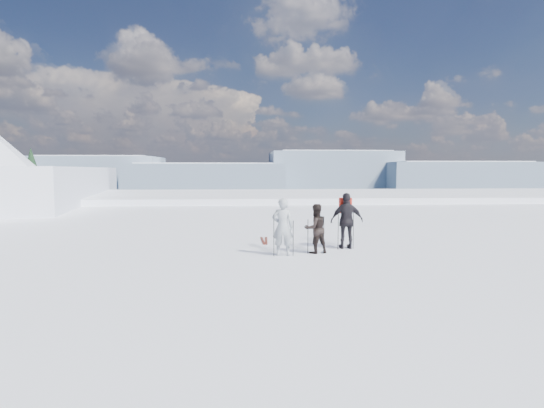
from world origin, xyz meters
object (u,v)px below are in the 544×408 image
(skier_grey, at_px, (283,227))
(skis_loose, at_px, (264,241))
(skier_dark, at_px, (316,229))
(skier_pack, at_px, (347,221))

(skier_grey, bearing_deg, skis_loose, -72.24)
(skier_dark, bearing_deg, skis_loose, -75.40)
(skier_grey, distance_m, skier_dark, 1.20)
(skis_loose, bearing_deg, skier_pack, -32.27)
(skier_grey, height_order, skier_dark, skier_grey)
(skier_grey, bearing_deg, skier_dark, -155.17)
(skier_grey, xyz_separation_m, skis_loose, (-0.45, 2.85, -0.93))
(skier_pack, bearing_deg, skier_dark, 29.99)
(skier_dark, xyz_separation_m, skier_pack, (1.25, 0.72, 0.16))
(skier_pack, xyz_separation_m, skis_loose, (-2.85, 1.80, -0.98))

